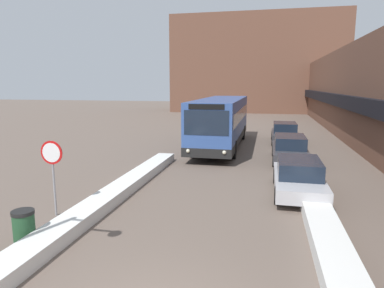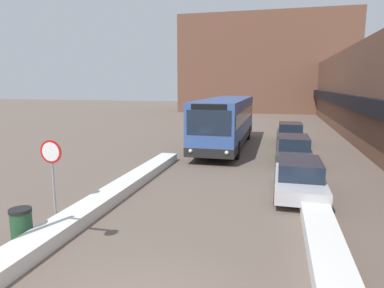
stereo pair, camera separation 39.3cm
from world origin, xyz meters
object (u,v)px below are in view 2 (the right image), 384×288
parked_car_back (290,133)px  stop_sign (52,161)px  city_bus (226,121)px  parked_car_front (299,177)px  trash_bin (21,225)px  parked_car_middle (293,149)px

parked_car_back → stop_sign: 18.19m
city_bus → parked_car_front: size_ratio=2.72×
parked_car_front → trash_bin: bearing=-140.9°
trash_bin → stop_sign: bearing=101.7°
parked_car_back → trash_bin: size_ratio=4.68×
parked_car_middle → stop_sign: 12.80m
parked_car_middle → stop_sign: bearing=-128.5°
trash_bin → parked_car_middle: bearing=57.9°
parked_car_front → stop_sign: 9.01m
city_bus → parked_car_back: size_ratio=2.69×
parked_car_front → parked_car_middle: 5.87m
stop_sign → trash_bin: size_ratio=2.62×
stop_sign → city_bus: bearing=75.2°
stop_sign → parked_car_middle: bearing=51.5°
trash_bin → parked_car_front: bearing=39.1°
city_bus → parked_car_middle: bearing=-40.1°
parked_car_front → trash_bin: size_ratio=4.62×
parked_car_back → parked_car_middle: bearing=-90.0°
parked_car_front → parked_car_middle: (-0.00, 5.87, 0.03)m
parked_car_front → parked_car_back: parked_car_back is taller
parked_car_back → trash_bin: 19.81m
city_bus → stop_sign: size_ratio=4.79×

